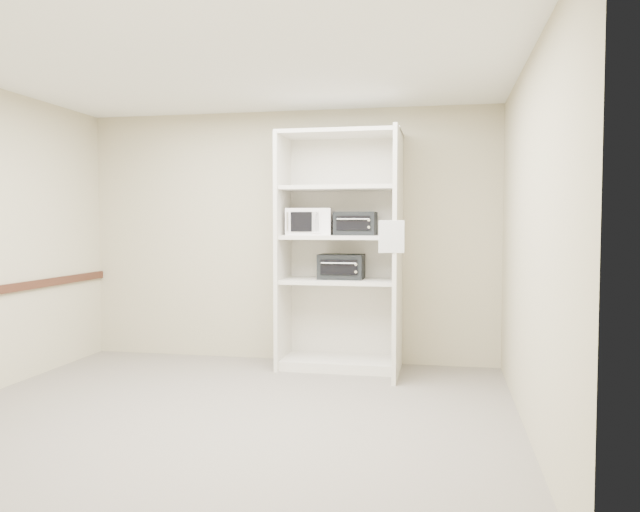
% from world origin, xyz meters
% --- Properties ---
extents(floor, '(4.50, 4.00, 0.01)m').
position_xyz_m(floor, '(0.00, 0.00, 0.00)').
color(floor, slate).
rests_on(floor, ground).
extents(ceiling, '(4.50, 4.00, 0.01)m').
position_xyz_m(ceiling, '(0.00, 0.00, 2.70)').
color(ceiling, white).
extents(wall_back, '(4.50, 0.02, 2.70)m').
position_xyz_m(wall_back, '(0.00, 2.00, 1.35)').
color(wall_back, '#B4AB8E').
rests_on(wall_back, ground).
extents(wall_front, '(4.50, 0.02, 2.70)m').
position_xyz_m(wall_front, '(0.00, -2.00, 1.35)').
color(wall_front, '#B4AB8E').
rests_on(wall_front, ground).
extents(wall_right, '(0.02, 4.00, 2.70)m').
position_xyz_m(wall_right, '(2.25, 0.00, 1.35)').
color(wall_right, '#B4AB8E').
rests_on(wall_right, ground).
extents(shelving_unit, '(1.24, 0.92, 2.42)m').
position_xyz_m(shelving_unit, '(0.67, 1.70, 1.13)').
color(shelving_unit, beige).
rests_on(shelving_unit, floor).
extents(microwave, '(0.49, 0.39, 0.28)m').
position_xyz_m(microwave, '(0.30, 1.72, 1.51)').
color(microwave, white).
rests_on(microwave, shelving_unit).
extents(toaster_oven_upper, '(0.42, 0.32, 0.24)m').
position_xyz_m(toaster_oven_upper, '(0.77, 1.76, 1.49)').
color(toaster_oven_upper, black).
rests_on(toaster_oven_upper, shelving_unit).
extents(toaster_oven_lower, '(0.46, 0.35, 0.25)m').
position_xyz_m(toaster_oven_lower, '(0.63, 1.74, 1.05)').
color(toaster_oven_lower, black).
rests_on(toaster_oven_lower, shelving_unit).
extents(paper_sign, '(0.23, 0.03, 0.29)m').
position_xyz_m(paper_sign, '(1.19, 1.07, 1.37)').
color(paper_sign, white).
rests_on(paper_sign, shelving_unit).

